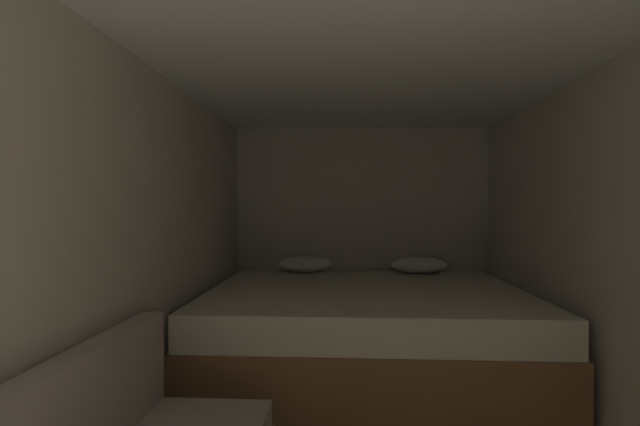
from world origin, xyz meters
name	(u,v)px	position (x,y,z in m)	size (l,w,h in m)	color
wall_back	(361,232)	(0.00, 4.49, 1.07)	(2.66, 0.05, 2.13)	beige
wall_left	(115,259)	(-1.30, 2.00, 1.07)	(0.05, 4.92, 2.13)	beige
ceiling_slab	(379,33)	(0.00, 2.00, 2.16)	(2.66, 4.92, 0.05)	white
bed	(365,330)	(0.00, 3.42, 0.35)	(2.44, 2.02, 0.85)	brown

